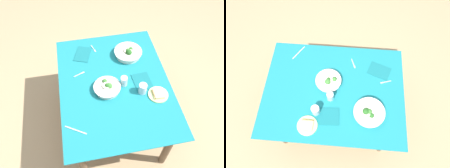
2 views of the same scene
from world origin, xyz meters
The scene contains 12 objects.
ground_plane centered at (0.00, 0.00, 0.00)m, with size 6.00×6.00×0.00m, color tan.
dining_table centered at (0.00, 0.00, 0.60)m, with size 1.34×1.02×0.71m.
broccoli_bowl_far centered at (-0.33, 0.21, 0.74)m, with size 0.28×0.28×0.10m.
broccoli_bowl_near centered at (0.06, -0.08, 0.74)m, with size 0.25×0.25×0.08m.
bread_side_plate centered at (0.20, 0.36, 0.72)m, with size 0.18×0.18×0.03m.
water_glass_center centered at (0.02, 0.08, 0.76)m, with size 0.06×0.06×0.09m, color silver.
water_glass_side centered at (0.14, 0.23, 0.76)m, with size 0.07×0.07×0.10m, color silver.
fork_by_far_bowl centered at (-0.17, -0.31, 0.71)m, with size 0.05×0.11×0.00m.
fork_by_near_bowl centered at (-0.49, -0.13, 0.71)m, with size 0.11×0.04×0.00m.
table_knife_left centered at (0.41, -0.40, 0.71)m, with size 0.19×0.01×0.00m, color #B7B7BC.
napkin_folded_upper centered at (-0.43, -0.25, 0.71)m, with size 0.21×0.15×0.01m, color #156870.
napkin_folded_lower centered at (0.03, 0.26, 0.71)m, with size 0.20×0.16×0.01m, color #156870.
Camera 1 is at (1.26, -0.27, 2.38)m, focal length 36.47 mm.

